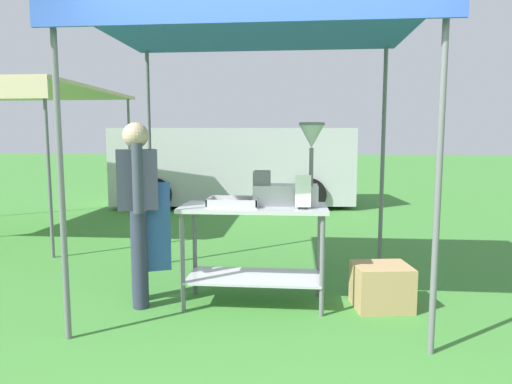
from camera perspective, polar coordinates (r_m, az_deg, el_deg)
ground_plane at (r=8.69m, az=3.85°, el=-3.02°), size 70.00×70.00×0.00m
stall_canopy at (r=4.10m, az=-0.13°, el=19.65°), size 2.80×2.16×2.49m
donut_cart at (r=3.98m, az=-0.26°, el=-5.27°), size 1.27×0.56×0.89m
donut_tray at (r=3.92m, az=-2.90°, el=-1.47°), size 0.43×0.32×0.07m
donut_fryer at (r=3.95m, az=4.28°, el=1.58°), size 0.61×0.28×0.72m
menu_sign at (r=3.75m, az=5.98°, el=-0.30°), size 0.13×0.05×0.28m
vendor at (r=4.07m, az=-14.66°, el=-1.46°), size 0.46×0.53×1.61m
supply_crate at (r=4.16m, az=15.59°, el=-11.43°), size 0.53×0.46×0.38m
van_silver at (r=10.11m, az=-2.84°, el=3.36°), size 5.23×2.44×1.69m
neighbour_tent at (r=7.91m, az=-29.37°, el=10.84°), size 3.01×2.90×2.22m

